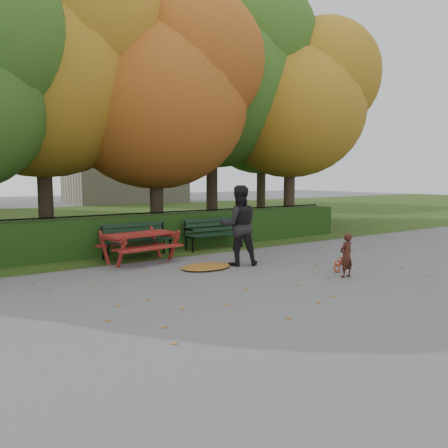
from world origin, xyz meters
TOP-DOWN VIEW (x-y plane):
  - ground at (0.00, 0.00)m, footprint 90.00×90.00m
  - grass_strip at (0.00, 14.00)m, footprint 90.00×90.00m
  - building_right at (8.00, 28.00)m, footprint 9.00×6.00m
  - hedge at (0.00, 4.50)m, footprint 13.00×0.90m
  - iron_fence at (0.00, 5.30)m, footprint 14.00×0.04m
  - tree_b at (-2.44, 6.75)m, footprint 6.72×6.40m
  - tree_c at (0.83, 5.96)m, footprint 6.30×6.00m
  - tree_d at (3.88, 7.23)m, footprint 7.14×6.80m
  - tree_e at (6.52, 5.77)m, footprint 6.09×5.80m
  - tree_g at (8.33, 9.76)m, footprint 6.30×6.00m
  - bench_left at (-1.30, 3.70)m, footprint 1.80×0.57m
  - bench_right at (1.10, 3.70)m, footprint 1.80×0.57m
  - picnic_table at (-1.50, 2.99)m, footprint 1.86×1.58m
  - leaf_pile at (-0.55, 1.42)m, footprint 1.32×1.00m
  - leaf_scatter at (0.00, 0.30)m, footprint 9.00×5.70m
  - child at (1.42, -0.96)m, footprint 0.35×0.23m
  - adult at (0.31, 1.33)m, footprint 1.14×1.03m
  - bicycle at (1.88, -0.48)m, footprint 0.89×0.51m

SIDE VIEW (x-z plane):
  - ground at x=0.00m, z-range 0.00..0.00m
  - grass_strip at x=0.00m, z-range 0.01..0.01m
  - leaf_scatter at x=0.00m, z-range 0.00..0.01m
  - leaf_pile at x=-0.55m, z-range 0.00..0.08m
  - bicycle at x=1.88m, z-range 0.00..0.44m
  - child at x=1.42m, z-range 0.00..0.93m
  - hedge at x=0.00m, z-range 0.00..1.00m
  - bench_left at x=-1.30m, z-range 0.08..0.96m
  - bench_right at x=1.10m, z-range 0.08..0.96m
  - iron_fence at x=0.00m, z-range 0.03..1.05m
  - picnic_table at x=-1.50m, z-range 0.15..0.97m
  - adult at x=0.31m, z-range 0.00..1.90m
  - tree_c at x=0.83m, z-range 0.82..8.82m
  - tree_e at x=6.52m, z-range 1.01..9.16m
  - tree_g at x=8.33m, z-range 1.10..9.65m
  - tree_b at x=-2.44m, z-range 1.01..9.80m
  - tree_d at x=3.88m, z-range 1.19..10.77m
  - building_right at x=8.00m, z-range 0.00..12.00m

